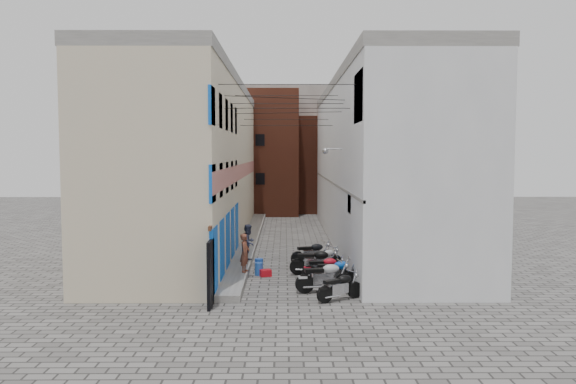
{
  "coord_description": "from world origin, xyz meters",
  "views": [
    {
      "loc": [
        -0.1,
        -18.48,
        5.05
      ],
      "look_at": [
        0.07,
        10.44,
        3.0
      ],
      "focal_mm": 35.0,
      "sensor_mm": 36.0,
      "label": 1
    }
  ],
  "objects_px": {
    "motorcycle_e": "(316,260)",
    "motorcycle_g": "(312,252)",
    "motorcycle_a": "(340,285)",
    "motorcycle_f": "(325,258)",
    "motorcycle_b": "(325,275)",
    "person_a": "(245,253)",
    "motorcycle_c": "(336,271)",
    "motorcycle_d": "(325,267)",
    "water_jug_near": "(259,269)",
    "water_jug_far": "(259,265)",
    "person_b": "(249,242)",
    "red_crate": "(266,273)"
  },
  "relations": [
    {
      "from": "motorcycle_b",
      "to": "water_jug_near",
      "type": "relative_size",
      "value": 4.14
    },
    {
      "from": "motorcycle_c",
      "to": "motorcycle_f",
      "type": "xyz_separation_m",
      "value": [
        -0.18,
        3.04,
        -0.07
      ]
    },
    {
      "from": "motorcycle_d",
      "to": "person_a",
      "type": "xyz_separation_m",
      "value": [
        -3.19,
        0.38,
        0.49
      ]
    },
    {
      "from": "motorcycle_g",
      "to": "water_jug_near",
      "type": "height_order",
      "value": "motorcycle_g"
    },
    {
      "from": "motorcycle_e",
      "to": "red_crate",
      "type": "height_order",
      "value": "motorcycle_e"
    },
    {
      "from": "motorcycle_d",
      "to": "red_crate",
      "type": "relative_size",
      "value": 4.2
    },
    {
      "from": "water_jug_near",
      "to": "water_jug_far",
      "type": "relative_size",
      "value": 0.93
    },
    {
      "from": "motorcycle_f",
      "to": "water_jug_near",
      "type": "relative_size",
      "value": 3.36
    },
    {
      "from": "motorcycle_b",
      "to": "water_jug_far",
      "type": "height_order",
      "value": "motorcycle_b"
    },
    {
      "from": "person_a",
      "to": "water_jug_near",
      "type": "height_order",
      "value": "person_a"
    },
    {
      "from": "motorcycle_f",
      "to": "person_a",
      "type": "relative_size",
      "value": 1.14
    },
    {
      "from": "motorcycle_d",
      "to": "person_b",
      "type": "xyz_separation_m",
      "value": [
        -3.19,
        2.73,
        0.53
      ]
    },
    {
      "from": "person_a",
      "to": "motorcycle_d",
      "type": "bearing_deg",
      "value": -86.48
    },
    {
      "from": "motorcycle_d",
      "to": "red_crate",
      "type": "bearing_deg",
      "value": -108.51
    },
    {
      "from": "motorcycle_b",
      "to": "person_a",
      "type": "relative_size",
      "value": 1.4
    },
    {
      "from": "motorcycle_a",
      "to": "motorcycle_f",
      "type": "bearing_deg",
      "value": 151.16
    },
    {
      "from": "person_a",
      "to": "water_jug_near",
      "type": "xyz_separation_m",
      "value": [
        0.54,
        0.5,
        -0.76
      ]
    },
    {
      "from": "motorcycle_g",
      "to": "person_a",
      "type": "bearing_deg",
      "value": -60.56
    },
    {
      "from": "motorcycle_b",
      "to": "person_b",
      "type": "bearing_deg",
      "value": -157.57
    },
    {
      "from": "motorcycle_a",
      "to": "motorcycle_g",
      "type": "distance_m",
      "value": 6.19
    },
    {
      "from": "water_jug_near",
      "to": "red_crate",
      "type": "distance_m",
      "value": 0.37
    },
    {
      "from": "motorcycle_b",
      "to": "person_a",
      "type": "xyz_separation_m",
      "value": [
        -3.04,
        2.35,
        0.4
      ]
    },
    {
      "from": "motorcycle_d",
      "to": "motorcycle_b",
      "type": "bearing_deg",
      "value": -6.88
    },
    {
      "from": "person_b",
      "to": "red_crate",
      "type": "height_order",
      "value": "person_b"
    },
    {
      "from": "motorcycle_g",
      "to": "water_jug_far",
      "type": "distance_m",
      "value": 2.8
    },
    {
      "from": "motorcycle_b",
      "to": "motorcycle_c",
      "type": "bearing_deg",
      "value": 142.94
    },
    {
      "from": "motorcycle_g",
      "to": "person_b",
      "type": "xyz_separation_m",
      "value": [
        -2.84,
        -0.34,
        0.48
      ]
    },
    {
      "from": "motorcycle_d",
      "to": "water_jug_far",
      "type": "height_order",
      "value": "motorcycle_d"
    },
    {
      "from": "motorcycle_b",
      "to": "motorcycle_d",
      "type": "height_order",
      "value": "motorcycle_b"
    },
    {
      "from": "motorcycle_b",
      "to": "person_a",
      "type": "bearing_deg",
      "value": -138.17
    },
    {
      "from": "person_a",
      "to": "red_crate",
      "type": "xyz_separation_m",
      "value": [
        0.82,
        0.29,
        -0.89
      ]
    },
    {
      "from": "motorcycle_b",
      "to": "motorcycle_g",
      "type": "height_order",
      "value": "motorcycle_b"
    },
    {
      "from": "motorcycle_b",
      "to": "person_b",
      "type": "distance_m",
      "value": 5.61
    },
    {
      "from": "motorcycle_a",
      "to": "person_b",
      "type": "xyz_separation_m",
      "value": [
        -3.48,
        5.82,
        0.53
      ]
    },
    {
      "from": "person_a",
      "to": "water_jug_far",
      "type": "bearing_deg",
      "value": -13.0
    },
    {
      "from": "person_b",
      "to": "motorcycle_e",
      "type": "bearing_deg",
      "value": -97.61
    },
    {
      "from": "motorcycle_a",
      "to": "water_jug_near",
      "type": "bearing_deg",
      "value": -173.65
    },
    {
      "from": "water_jug_far",
      "to": "motorcycle_c",
      "type": "bearing_deg",
      "value": -40.01
    },
    {
      "from": "red_crate",
      "to": "person_a",
      "type": "bearing_deg",
      "value": -160.37
    },
    {
      "from": "motorcycle_a",
      "to": "water_jug_far",
      "type": "distance_m",
      "value": 5.52
    },
    {
      "from": "person_a",
      "to": "red_crate",
      "type": "distance_m",
      "value": 1.24
    },
    {
      "from": "motorcycle_e",
      "to": "motorcycle_g",
      "type": "bearing_deg",
      "value": -172.68
    },
    {
      "from": "motorcycle_g",
      "to": "water_jug_near",
      "type": "xyz_separation_m",
      "value": [
        -2.31,
        -2.19,
        -0.31
      ]
    },
    {
      "from": "motorcycle_c",
      "to": "motorcycle_f",
      "type": "height_order",
      "value": "motorcycle_c"
    },
    {
      "from": "motorcycle_c",
      "to": "motorcycle_b",
      "type": "bearing_deg",
      "value": -25.69
    },
    {
      "from": "motorcycle_b",
      "to": "motorcycle_f",
      "type": "relative_size",
      "value": 1.23
    },
    {
      "from": "motorcycle_e",
      "to": "motorcycle_g",
      "type": "height_order",
      "value": "motorcycle_e"
    },
    {
      "from": "motorcycle_a",
      "to": "motorcycle_e",
      "type": "bearing_deg",
      "value": 158.57
    },
    {
      "from": "motorcycle_c",
      "to": "motorcycle_d",
      "type": "bearing_deg",
      "value": -159.92
    },
    {
      "from": "motorcycle_c",
      "to": "motorcycle_g",
      "type": "xyz_separation_m",
      "value": [
        -0.69,
        4.06,
        -0.0
      ]
    }
  ]
}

